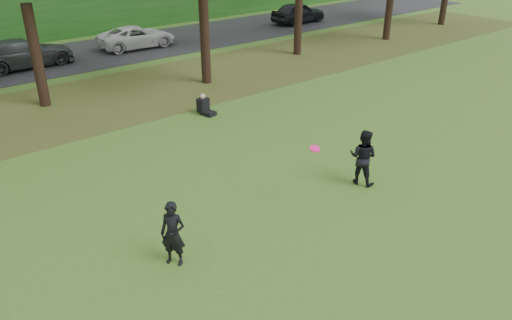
{
  "coord_description": "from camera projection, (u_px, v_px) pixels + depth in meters",
  "views": [
    {
      "loc": [
        -8.56,
        -6.93,
        7.16
      ],
      "look_at": [
        -1.09,
        2.3,
        1.3
      ],
      "focal_mm": 35.0,
      "sensor_mm": 36.0,
      "label": 1
    }
  ],
  "objects": [
    {
      "name": "leaf_litter",
      "position": [
        122.0,
        96.0,
        21.88
      ],
      "size": [
        60.0,
        7.0,
        0.01
      ],
      "primitive_type": "cube",
      "color": "#4E461C",
      "rests_on": "ground"
    },
    {
      "name": "player_left",
      "position": [
        173.0,
        234.0,
        11.07
      ],
      "size": [
        0.65,
        0.69,
        1.58
      ],
      "primitive_type": "imported",
      "rotation": [
        0.0,
        0.0,
        -0.92
      ],
      "color": "black",
      "rests_on": "ground"
    },
    {
      "name": "frisbee",
      "position": [
        315.0,
        149.0,
        12.82
      ],
      "size": [
        0.38,
        0.37,
        0.14
      ],
      "color": "#F21476",
      "rests_on": "ground"
    },
    {
      "name": "street",
      "position": [
        58.0,
        59.0,
        27.46
      ],
      "size": [
        70.0,
        7.0,
        0.02
      ],
      "primitive_type": "cube",
      "color": "black",
      "rests_on": "ground"
    },
    {
      "name": "parked_cars",
      "position": [
        37.0,
        52.0,
        25.94
      ],
      "size": [
        38.11,
        2.79,
        1.48
      ],
      "color": "black",
      "rests_on": "street"
    },
    {
      "name": "player_right",
      "position": [
        363.0,
        157.0,
        14.45
      ],
      "size": [
        0.88,
        0.99,
        1.68
      ],
      "primitive_type": "imported",
      "rotation": [
        0.0,
        0.0,
        1.93
      ],
      "color": "black",
      "rests_on": "ground"
    },
    {
      "name": "seated_person",
      "position": [
        205.0,
        107.0,
        19.78
      ],
      "size": [
        0.55,
        0.8,
        0.83
      ],
      "rotation": [
        0.0,
        0.0,
        0.2
      ],
      "color": "black",
      "rests_on": "ground"
    },
    {
      "name": "ground",
      "position": [
        345.0,
        224.0,
        12.82
      ],
      "size": [
        120.0,
        120.0,
        0.0
      ],
      "primitive_type": "plane",
      "color": "#3D5D1D",
      "rests_on": "ground"
    }
  ]
}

